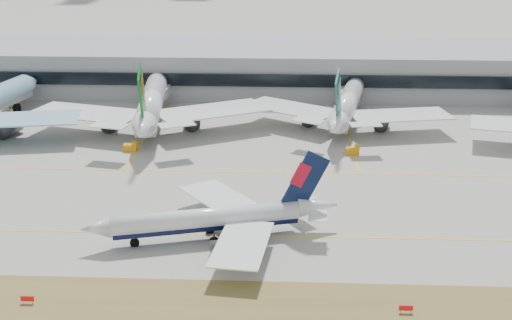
{
  "coord_description": "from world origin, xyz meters",
  "views": [
    {
      "loc": [
        3.4,
        -130.79,
        60.3
      ],
      "look_at": [
        -3.57,
        18.0,
        7.5
      ],
      "focal_mm": 50.0,
      "sensor_mm": 36.0,
      "label": 1
    }
  ],
  "objects_px": {
    "widebody_eva": "(151,106)",
    "widebody_cathay": "(346,107)",
    "taxiing_airliner": "(216,219)",
    "terminal": "(279,68)"
  },
  "relations": [
    {
      "from": "widebody_cathay",
      "to": "widebody_eva",
      "type": "bearing_deg",
      "value": 105.57
    },
    {
      "from": "widebody_eva",
      "to": "taxiing_airliner",
      "type": "bearing_deg",
      "value": -166.53
    },
    {
      "from": "widebody_eva",
      "to": "terminal",
      "type": "bearing_deg",
      "value": -42.6
    },
    {
      "from": "taxiing_airliner",
      "to": "terminal",
      "type": "relative_size",
      "value": 0.18
    },
    {
      "from": "widebody_cathay",
      "to": "taxiing_airliner",
      "type": "bearing_deg",
      "value": 169.27
    },
    {
      "from": "widebody_cathay",
      "to": "terminal",
      "type": "xyz_separation_m",
      "value": [
        -20.3,
        44.43,
        1.66
      ]
    },
    {
      "from": "widebody_cathay",
      "to": "terminal",
      "type": "bearing_deg",
      "value": 35.42
    },
    {
      "from": "widebody_eva",
      "to": "widebody_cathay",
      "type": "distance_m",
      "value": 56.58
    },
    {
      "from": "taxiing_airliner",
      "to": "terminal",
      "type": "bearing_deg",
      "value": -110.21
    },
    {
      "from": "widebody_eva",
      "to": "widebody_cathay",
      "type": "relative_size",
      "value": 1.14
    }
  ]
}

